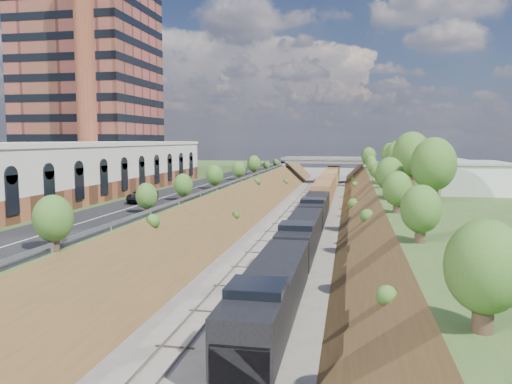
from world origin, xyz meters
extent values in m
cube|color=#305222|center=(-33.00, 60.00, 2.50)|extent=(44.00, 180.00, 5.00)
cube|color=brown|center=(-11.00, 60.00, 0.00)|extent=(10.00, 180.00, 10.00)
cube|color=brown|center=(11.00, 60.00, 0.00)|extent=(10.00, 180.00, 10.00)
cube|color=gray|center=(-2.60, 60.00, 0.09)|extent=(1.58, 180.00, 0.18)
cube|color=gray|center=(2.60, 60.00, 0.09)|extent=(1.58, 180.00, 0.18)
cube|color=black|center=(-15.50, 60.00, 5.05)|extent=(8.00, 180.00, 0.10)
cube|color=#99999E|center=(-11.40, 60.00, 5.55)|extent=(0.06, 171.00, 0.30)
cube|color=brown|center=(-28.00, 38.00, 6.10)|extent=(14.00, 62.00, 2.20)
cube|color=beige|center=(-28.00, 38.00, 9.35)|extent=(14.00, 62.00, 4.30)
cube|color=beige|center=(-28.00, 38.00, 11.75)|extent=(14.30, 62.30, 0.50)
cube|color=brown|center=(-44.00, 72.00, 27.00)|extent=(22.00, 22.00, 44.00)
cylinder|color=brown|center=(-36.00, 56.00, 25.00)|extent=(3.20, 3.20, 40.00)
cube|color=gray|center=(-11.50, 122.00, 3.10)|extent=(1.50, 8.00, 6.20)
cube|color=gray|center=(11.50, 122.00, 3.10)|extent=(1.50, 8.00, 6.20)
cube|color=gray|center=(0.00, 122.00, 6.20)|extent=(24.00, 8.00, 1.00)
cube|color=gray|center=(0.00, 118.00, 7.00)|extent=(24.00, 0.30, 0.80)
cube|color=gray|center=(0.00, 126.00, 7.00)|extent=(24.00, 0.30, 0.80)
cube|color=silver|center=(23.50, 52.00, 7.00)|extent=(9.00, 12.00, 4.00)
cube|color=silver|center=(23.00, 74.00, 6.80)|extent=(8.00, 10.00, 3.60)
cylinder|color=#473323|center=(17.00, 40.00, 6.31)|extent=(1.30, 1.30, 2.62)
ellipsoid|color=#325D21|center=(17.00, 40.00, 9.46)|extent=(5.25, 5.25, 6.30)
cylinder|color=#473323|center=(-11.80, 20.00, 5.61)|extent=(0.66, 0.66, 1.22)
ellipsoid|color=#325D21|center=(-11.80, 20.00, 7.08)|extent=(2.45, 2.45, 2.94)
cube|color=black|center=(2.60, 3.23, 0.45)|extent=(2.40, 4.00, 0.90)
cube|color=black|center=(2.60, 9.74, 2.47)|extent=(3.17, 19.02, 3.14)
cube|color=black|center=(2.60, 1.73, 1.80)|extent=(2.92, 3.00, 1.80)
cube|color=silver|center=(2.60, 1.73, 2.80)|extent=(2.92, 3.00, 0.15)
cube|color=black|center=(2.60, 4.73, 4.10)|extent=(3.11, 3.10, 0.90)
cube|color=black|center=(2.60, 29.75, 2.47)|extent=(3.17, 19.02, 3.14)
cube|color=black|center=(2.60, 49.77, 2.47)|extent=(3.17, 19.02, 3.14)
cube|color=brown|center=(2.60, 93.98, 2.80)|extent=(3.17, 67.39, 3.80)
imported|color=black|center=(-16.20, 32.69, 5.90)|extent=(3.63, 6.15, 1.60)
camera|label=1|loc=(7.51, -21.25, 12.31)|focal=35.00mm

